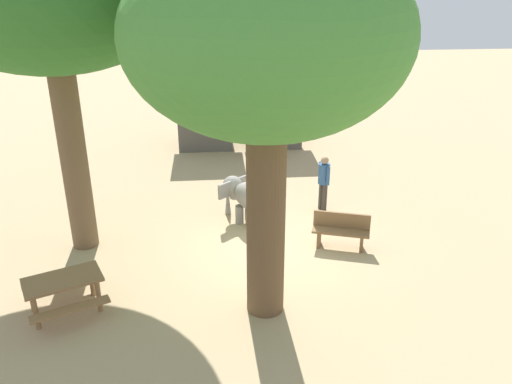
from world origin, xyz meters
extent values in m
plane|color=tan|center=(0.00, 0.00, 0.00)|extent=(60.00, 60.00, 0.00)
cylinder|color=gray|center=(-0.57, 1.37, 0.26)|extent=(0.22, 0.22, 0.52)
cylinder|color=gray|center=(-0.30, 1.60, 0.26)|extent=(0.22, 0.22, 0.52)
cylinder|color=gray|center=(-0.10, 0.83, 0.26)|extent=(0.22, 0.22, 0.52)
cylinder|color=gray|center=(0.17, 1.07, 0.26)|extent=(0.22, 0.22, 0.52)
ellipsoid|color=gray|center=(-0.20, 1.22, 0.83)|extent=(1.34, 1.40, 0.77)
sphere|color=gray|center=(-0.73, 1.82, 0.92)|extent=(0.55, 0.55, 0.55)
cone|color=gray|center=(-0.86, 1.97, 0.43)|extent=(0.17, 0.17, 0.87)
cube|color=gray|center=(-0.95, 1.52, 0.92)|extent=(0.38, 0.35, 0.41)
cube|color=gray|center=(-0.40, 2.00, 0.92)|extent=(0.38, 0.35, 0.41)
cylinder|color=#3F3833|center=(1.87, 1.92, 0.41)|extent=(0.14, 0.14, 0.82)
cylinder|color=#3F3833|center=(1.81, 2.09, 0.41)|extent=(0.14, 0.14, 0.82)
cylinder|color=#33598C|center=(1.84, 2.01, 1.11)|extent=(0.32, 0.32, 0.58)
sphere|color=tan|center=(1.84, 2.01, 1.51)|extent=(0.22, 0.22, 0.22)
cylinder|color=#33598C|center=(1.92, 1.81, 1.12)|extent=(0.09, 0.09, 0.55)
cylinder|color=#33598C|center=(1.77, 2.20, 1.12)|extent=(0.09, 0.09, 0.55)
cylinder|color=brown|center=(-4.50, 0.53, 2.42)|extent=(0.63, 0.63, 4.84)
cylinder|color=brown|center=(-0.26, -2.50, 2.05)|extent=(0.75, 0.75, 4.10)
ellipsoid|color=#478C38|center=(-0.26, -2.50, 5.44)|extent=(4.94, 4.53, 3.50)
cube|color=brown|center=(1.85, -0.18, 0.45)|extent=(1.46, 0.80, 0.06)
cube|color=brown|center=(1.90, -0.02, 0.68)|extent=(1.35, 0.47, 0.40)
cube|color=brown|center=(2.35, -0.34, 0.21)|extent=(0.18, 0.37, 0.42)
cube|color=brown|center=(1.35, -0.02, 0.21)|extent=(0.18, 0.37, 0.42)
cube|color=olive|center=(-4.31, -2.27, 0.75)|extent=(1.69, 1.33, 0.06)
cylinder|color=olive|center=(-4.73, -2.81, 0.36)|extent=(0.10, 0.10, 0.72)
cylinder|color=olive|center=(-4.99, -2.22, 0.36)|extent=(0.10, 0.10, 0.72)
cylinder|color=olive|center=(-3.63, -2.33, 0.36)|extent=(0.10, 0.10, 0.72)
cylinder|color=olive|center=(-3.89, -1.74, 0.36)|extent=(0.10, 0.10, 0.72)
cube|color=olive|center=(-4.06, -2.84, 0.44)|extent=(1.47, 0.82, 0.05)
cube|color=olive|center=(-4.56, -1.70, 0.44)|extent=(1.47, 0.82, 0.05)
cube|color=#59514C|center=(-1.49, 8.13, 1.00)|extent=(2.00, 1.80, 2.00)
cube|color=#388C47|center=(-1.49, 8.13, 2.46)|extent=(2.50, 2.50, 0.12)
cylinder|color=gray|center=(-0.59, 8.94, 1.20)|extent=(0.10, 0.10, 2.40)
cylinder|color=gray|center=(-0.59, 7.32, 1.20)|extent=(0.10, 0.10, 2.40)
cylinder|color=gray|center=(-2.39, 8.94, 1.20)|extent=(0.10, 0.10, 2.40)
cylinder|color=gray|center=(-2.39, 7.32, 1.20)|extent=(0.10, 0.10, 2.40)
cube|color=#59514C|center=(1.11, 8.13, 1.00)|extent=(2.00, 1.80, 2.00)
cube|color=silver|center=(1.11, 8.13, 2.46)|extent=(2.50, 2.50, 0.12)
cylinder|color=gray|center=(2.01, 8.94, 1.20)|extent=(0.10, 0.10, 2.40)
cylinder|color=gray|center=(2.01, 7.32, 1.20)|extent=(0.10, 0.10, 2.40)
cylinder|color=gray|center=(0.21, 8.94, 1.20)|extent=(0.10, 0.10, 2.40)
cylinder|color=gray|center=(0.21, 7.32, 1.20)|extent=(0.10, 0.10, 2.40)
cylinder|color=gray|center=(-0.61, 3.36, 0.16)|extent=(0.36, 0.36, 0.32)
camera|label=1|loc=(-1.21, -11.51, 6.62)|focal=37.16mm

